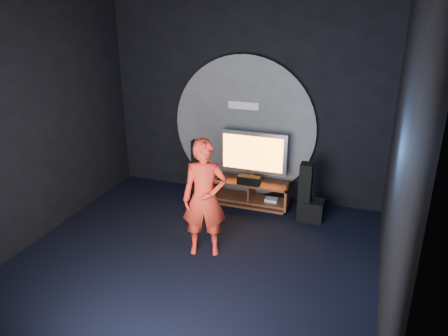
{
  "coord_description": "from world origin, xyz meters",
  "views": [
    {
      "loc": [
        2.15,
        -4.83,
        3.49
      ],
      "look_at": [
        0.1,
        1.05,
        1.05
      ],
      "focal_mm": 35.0,
      "sensor_mm": 36.0,
      "label": 1
    }
  ],
  "objects_px": {
    "tower_speaker_right": "(305,192)",
    "player": "(205,198)",
    "media_console": "(251,194)",
    "subwoofer": "(313,210)",
    "tower_speaker_left": "(198,165)",
    "tv": "(253,154)"
  },
  "relations": [
    {
      "from": "tv",
      "to": "player",
      "type": "bearing_deg",
      "value": -96.06
    },
    {
      "from": "tv",
      "to": "media_console",
      "type": "bearing_deg",
      "value": -83.9
    },
    {
      "from": "tower_speaker_right",
      "to": "player",
      "type": "height_order",
      "value": "player"
    },
    {
      "from": "media_console",
      "to": "subwoofer",
      "type": "bearing_deg",
      "value": -11.57
    },
    {
      "from": "tower_speaker_right",
      "to": "player",
      "type": "relative_size",
      "value": 0.58
    },
    {
      "from": "tower_speaker_left",
      "to": "tower_speaker_right",
      "type": "xyz_separation_m",
      "value": [
        2.13,
        -0.56,
        0.0
      ]
    },
    {
      "from": "media_console",
      "to": "tower_speaker_right",
      "type": "xyz_separation_m",
      "value": [
        0.99,
        -0.26,
        0.3
      ]
    },
    {
      "from": "media_console",
      "to": "tv",
      "type": "bearing_deg",
      "value": 96.1
    },
    {
      "from": "tower_speaker_left",
      "to": "player",
      "type": "bearing_deg",
      "value": -65.23
    },
    {
      "from": "tower_speaker_left",
      "to": "subwoofer",
      "type": "bearing_deg",
      "value": -13.15
    },
    {
      "from": "tv",
      "to": "tower_speaker_right",
      "type": "bearing_deg",
      "value": -18.04
    },
    {
      "from": "tower_speaker_right",
      "to": "subwoofer",
      "type": "distance_m",
      "value": 0.36
    },
    {
      "from": "tv",
      "to": "tower_speaker_right",
      "type": "relative_size",
      "value": 1.21
    },
    {
      "from": "player",
      "to": "tower_speaker_right",
      "type": "bearing_deg",
      "value": 33.32
    },
    {
      "from": "subwoofer",
      "to": "media_console",
      "type": "bearing_deg",
      "value": 168.43
    },
    {
      "from": "subwoofer",
      "to": "tower_speaker_left",
      "type": "bearing_deg",
      "value": 166.85
    },
    {
      "from": "tower_speaker_left",
      "to": "tv",
      "type": "bearing_deg",
      "value": -11.59
    },
    {
      "from": "tower_speaker_left",
      "to": "subwoofer",
      "type": "distance_m",
      "value": 2.37
    },
    {
      "from": "media_console",
      "to": "subwoofer",
      "type": "height_order",
      "value": "media_console"
    },
    {
      "from": "tv",
      "to": "tower_speaker_left",
      "type": "height_order",
      "value": "tv"
    },
    {
      "from": "tower_speaker_left",
      "to": "tower_speaker_right",
      "type": "bearing_deg",
      "value": -14.65
    },
    {
      "from": "media_console",
      "to": "subwoofer",
      "type": "relative_size",
      "value": 3.91
    }
  ]
}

